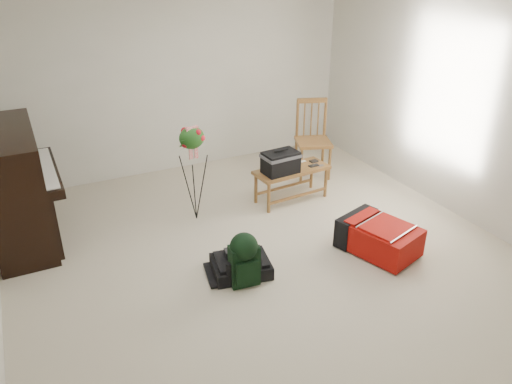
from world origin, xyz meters
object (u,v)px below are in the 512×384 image
dining_chair (312,140)px  red_suitcase (376,235)px  flower_stand (194,174)px  bench (284,164)px  green_backpack (244,257)px  black_duffel (241,265)px  piano (17,189)px

dining_chair → red_suitcase: size_ratio=1.16×
red_suitcase → flower_stand: size_ratio=0.77×
bench → green_backpack: (-1.15, -1.32, -0.22)m
dining_chair → flower_stand: 1.97m
black_duffel → bench: bearing=56.7°
bench → piano: bearing=165.9°
bench → black_duffel: 1.65m
bench → black_duffel: bearing=-138.5°
red_suitcase → green_backpack: 1.51m
piano → flower_stand: bearing=-12.9°
piano → flower_stand: piano is taller
piano → green_backpack: size_ratio=2.75×
black_duffel → green_backpack: size_ratio=1.15×
green_backpack → flower_stand: flower_stand is taller
red_suitcase → black_duffel: size_ratio=1.45×
flower_stand → piano: bearing=159.2°
red_suitcase → flower_stand: 2.12m
bench → red_suitcase: 1.47m
dining_chair → red_suitcase: 2.06m
bench → red_suitcase: bearing=-80.3°
red_suitcase → flower_stand: (-1.47, 1.48, 0.40)m
dining_chair → green_backpack: bearing=-115.4°
dining_chair → flower_stand: bearing=-145.2°
flower_stand → black_duffel: bearing=-97.2°
black_duffel → flower_stand: flower_stand is taller
black_duffel → flower_stand: size_ratio=0.53×
piano → flower_stand: 1.88m
dining_chair → black_duffel: dining_chair is taller
bench → red_suitcase: size_ratio=1.08×
red_suitcase → piano: bearing=133.0°
piano → bench: 3.00m
black_duffel → green_backpack: (-0.04, -0.18, 0.22)m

